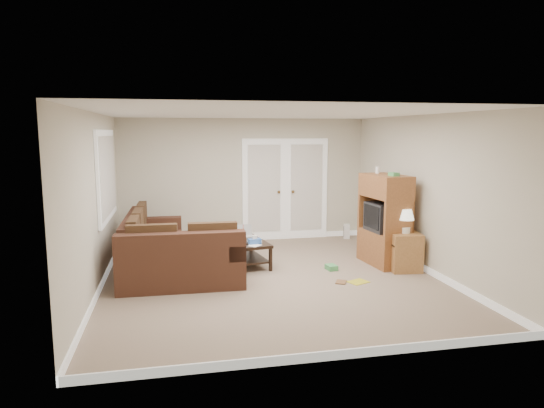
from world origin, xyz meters
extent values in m
plane|color=gray|center=(0.00, 0.00, 0.00)|extent=(5.50, 5.50, 0.00)
cube|color=white|center=(0.00, 0.00, 2.50)|extent=(5.00, 5.50, 0.02)
cube|color=beige|center=(-2.50, 0.00, 1.25)|extent=(0.02, 5.50, 2.50)
cube|color=beige|center=(2.50, 0.00, 1.25)|extent=(0.02, 5.50, 2.50)
cube|color=beige|center=(0.00, 2.75, 1.25)|extent=(5.00, 0.02, 2.50)
cube|color=beige|center=(0.00, -2.75, 1.25)|extent=(5.00, 0.02, 2.50)
cube|color=white|center=(0.40, 2.72, 1.02)|extent=(0.90, 0.04, 2.13)
cube|color=white|center=(1.30, 2.72, 1.02)|extent=(0.90, 0.04, 2.13)
cube|color=white|center=(0.40, 2.69, 1.07)|extent=(0.68, 0.02, 1.80)
cube|color=white|center=(1.30, 2.69, 1.07)|extent=(0.68, 0.02, 1.80)
cube|color=white|center=(-2.47, 1.00, 1.55)|extent=(0.04, 1.92, 1.42)
cube|color=white|center=(-2.44, 1.00, 1.55)|extent=(0.02, 1.74, 1.24)
cube|color=#47281B|center=(-1.78, 1.15, 0.21)|extent=(0.95, 2.32, 0.42)
cube|color=#47281B|center=(-2.11, 1.16, 0.63)|extent=(0.29, 2.30, 0.43)
cube|color=#47281B|center=(-1.75, 2.18, 0.53)|extent=(0.90, 0.26, 0.22)
cube|color=#49311D|center=(-1.70, 1.15, 0.48)|extent=(0.65, 2.21, 0.12)
cube|color=#47281B|center=(-1.35, -0.01, 0.21)|extent=(1.82, 0.94, 0.42)
cube|color=#47281B|center=(-1.36, -0.34, 0.63)|extent=(1.80, 0.28, 0.43)
cube|color=#47281B|center=(-0.57, -0.02, 0.53)|extent=(0.26, 0.90, 0.22)
cube|color=#49311D|center=(-1.35, 0.07, 0.48)|extent=(1.71, 0.64, 0.12)
cube|color=black|center=(-0.57, -0.02, 0.65)|extent=(0.34, 0.81, 0.03)
cube|color=red|center=(-0.57, 0.20, 0.67)|extent=(0.32, 0.13, 0.02)
cube|color=black|center=(-0.23, 0.85, 0.40)|extent=(0.69, 1.11, 0.05)
cube|color=black|center=(-0.23, 0.85, 0.14)|extent=(0.60, 1.02, 0.03)
cylinder|color=white|center=(-0.32, 0.79, 0.50)|extent=(0.08, 0.08, 0.15)
cylinder|color=red|center=(-0.32, 0.79, 0.64)|extent=(0.01, 0.01, 0.13)
cube|color=#3867B9|center=(-0.17, 0.58, 0.47)|extent=(0.22, 0.15, 0.08)
cube|color=white|center=(-0.22, 0.76, 0.43)|extent=(0.43, 0.62, 0.00)
cube|color=brown|center=(2.04, 0.46, 0.29)|extent=(0.61, 1.00, 0.57)
cube|color=brown|center=(2.04, 0.46, 1.33)|extent=(0.61, 1.00, 0.38)
cube|color=black|center=(2.02, 0.46, 0.81)|extent=(0.51, 0.61, 0.48)
cube|color=black|center=(1.79, 0.43, 0.83)|extent=(0.06, 0.49, 0.38)
cube|color=#479C54|center=(2.06, 0.22, 1.55)|extent=(0.13, 0.18, 0.06)
cylinder|color=white|center=(2.01, 0.74, 1.58)|extent=(0.07, 0.07, 0.11)
cube|color=#A6723D|center=(2.20, 0.02, 0.31)|extent=(0.53, 0.53, 0.62)
cylinder|color=white|center=(2.20, 0.02, 0.67)|extent=(0.15, 0.15, 0.10)
cylinder|color=white|center=(2.20, 0.02, 0.78)|extent=(0.03, 0.03, 0.13)
cone|color=beige|center=(2.20, 0.02, 0.92)|extent=(0.27, 0.27, 0.17)
cube|color=white|center=(2.12, 2.45, 0.15)|extent=(0.15, 0.13, 0.31)
cube|color=gold|center=(1.24, -0.42, 0.00)|extent=(0.36, 0.33, 0.01)
cube|color=#479C54|center=(1.05, 0.28, 0.04)|extent=(0.18, 0.22, 0.08)
imported|color=brown|center=(0.91, -0.36, 0.01)|extent=(0.23, 0.25, 0.02)
camera|label=1|loc=(-1.44, -7.02, 2.23)|focal=32.00mm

